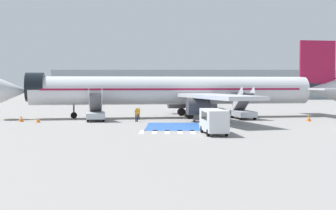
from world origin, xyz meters
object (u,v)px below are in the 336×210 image
baggage_cart (203,120)px  traffic_cone_1 (21,119)px  airliner (178,91)px  service_van_0 (214,120)px  boarding_stairs_aft (243,111)px  ground_crew_1 (137,114)px  traffic_cone_0 (38,120)px  traffic_cone_2 (309,118)px  terminal_building (215,85)px  fuel_tanker (208,98)px  ground_crew_0 (139,113)px  boarding_stairs_forward (96,113)px

baggage_cart → traffic_cone_1: baggage_cart is taller
airliner → service_van_0: bearing=178.8°
boarding_stairs_aft → traffic_cone_1: boarding_stairs_aft is taller
ground_crew_1 → traffic_cone_0: size_ratio=2.84×
baggage_cart → traffic_cone_2: 13.08m
ground_crew_1 → baggage_cart: bearing=-12.7°
traffic_cone_1 → terminal_building: terminal_building is taller
airliner → fuel_tanker: 22.81m
fuel_tanker → traffic_cone_1: 38.39m
service_van_0 → traffic_cone_1: service_van_0 is taller
boarding_stairs_aft → terminal_building: size_ratio=0.06×
boarding_stairs_aft → traffic_cone_1: 27.68m
service_van_0 → baggage_cart: size_ratio=1.76×
boarding_stairs_aft → service_van_0: bearing=-116.0°
terminal_building → ground_crew_1: bearing=-101.7°
boarding_stairs_aft → ground_crew_0: size_ratio=3.45×
boarding_stairs_aft → baggage_cart: 7.45m
service_van_0 → terminal_building: 96.66m
fuel_tanker → traffic_cone_0: 37.83m
traffic_cone_0 → terminal_building: 88.34m
ground_crew_0 → ground_crew_1: 3.14m
boarding_stairs_forward → baggage_cart: boarding_stairs_forward is taller
boarding_stairs_forward → traffic_cone_2: boarding_stairs_forward is taller
ground_crew_1 → traffic_cone_0: bearing=179.2°
ground_crew_1 → fuel_tanker: bearing=63.0°
boarding_stairs_aft → traffic_cone_1: (-27.36, -4.14, -0.67)m
ground_crew_0 → fuel_tanker: bearing=-5.0°
baggage_cart → terminal_building: 83.78m
baggage_cart → ground_crew_1: size_ratio=1.80×
fuel_tanker → ground_crew_0: bearing=-112.0°
fuel_tanker → traffic_cone_2: fuel_tanker is taller
boarding_stairs_aft → terminal_building: terminal_building is taller
baggage_cart → ground_crew_0: 8.90m
baggage_cart → traffic_cone_0: 19.52m
airliner → traffic_cone_0: 18.89m
service_van_0 → ground_crew_0: bearing=-70.9°
ground_crew_0 → boarding_stairs_aft: bearing=-68.0°
airliner → terminal_building: (12.03, 75.05, 0.57)m
ground_crew_0 → terminal_building: (17.01, 79.20, 3.29)m
fuel_tanker → baggage_cart: size_ratio=3.46×
airliner → traffic_cone_1: size_ratio=68.59×
airliner → ground_crew_1: size_ratio=28.48×
baggage_cart → traffic_cone_0: baggage_cart is taller
airliner → ground_crew_1: 9.24m
traffic_cone_2 → fuel_tanker: bearing=109.5°
fuel_tanker → ground_crew_1: bearing=-109.8°
boarding_stairs_forward → boarding_stairs_aft: boarding_stairs_aft is taller
ground_crew_1 → service_van_0: bearing=-66.6°
airliner → boarding_stairs_forward: airliner is taller
traffic_cone_1 → terminal_building: 88.03m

